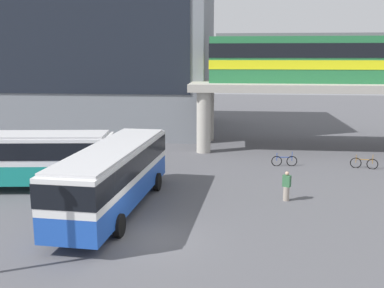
% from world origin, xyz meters
% --- Properties ---
extents(ground_plane, '(120.00, 120.00, 0.00)m').
position_xyz_m(ground_plane, '(0.00, 10.00, 0.00)').
color(ground_plane, '#515156').
extents(station_building, '(22.36, 15.96, 15.72)m').
position_xyz_m(station_building, '(-10.51, 28.10, 7.86)').
color(station_building, slate).
rests_on(station_building, ground_plane).
extents(elevated_platform, '(27.67, 6.64, 5.36)m').
position_xyz_m(elevated_platform, '(13.58, 19.44, 4.59)').
color(elevated_platform, '#ADA89E').
rests_on(elevated_platform, ground_plane).
extents(train, '(25.37, 2.96, 3.84)m').
position_xyz_m(train, '(13.92, 19.44, 7.32)').
color(train, '#26723F').
rests_on(train, elevated_platform).
extents(bus_main, '(3.30, 11.19, 3.22)m').
position_xyz_m(bus_main, '(-2.40, 3.25, 1.99)').
color(bus_main, '#1E4CB2').
rests_on(bus_main, ground_plane).
extents(bus_secondary, '(11.26, 3.82, 3.22)m').
position_xyz_m(bus_secondary, '(-9.03, 6.15, 1.99)').
color(bus_secondary, teal).
rests_on(bus_secondary, ground_plane).
extents(bicycle_brown, '(1.75, 0.51, 1.04)m').
position_xyz_m(bicycle_brown, '(12.13, 12.93, 0.36)').
color(bicycle_brown, black).
rests_on(bicycle_brown, ground_plane).
extents(bicycle_blue, '(1.79, 0.22, 1.04)m').
position_xyz_m(bicycle_blue, '(6.83, 13.09, 0.36)').
color(bicycle_blue, black).
rests_on(bicycle_blue, ground_plane).
extents(pedestrian_near_building, '(0.48, 0.42, 1.58)m').
position_xyz_m(pedestrian_near_building, '(6.16, 5.58, 0.74)').
color(pedestrian_near_building, gray).
rests_on(pedestrian_near_building, ground_plane).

